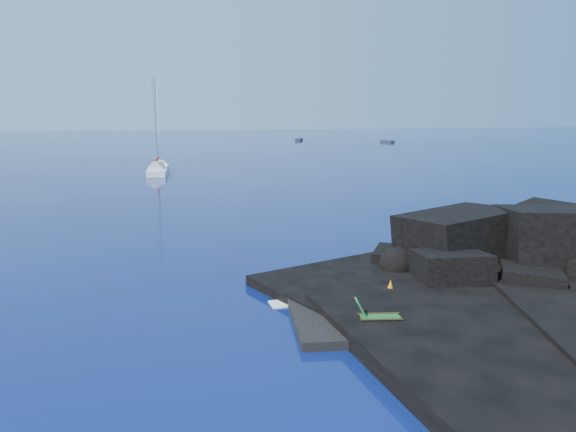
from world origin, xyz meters
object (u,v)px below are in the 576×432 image
marker_cone (390,287)px  distant_boat_b (387,142)px  deck_chair (380,311)px  sunbather (386,292)px  sailboat (158,174)px  distant_boat_a (299,141)px

marker_cone → distant_boat_b: marker_cone is taller
deck_chair → sunbather: 3.38m
sailboat → sunbather: bearing=-76.4°
sunbather → deck_chair: bearing=-144.0°
deck_chair → marker_cone: bearing=71.2°
marker_cone → distant_boat_b: bearing=68.4°
deck_chair → marker_cone: size_ratio=2.56×
deck_chair → marker_cone: (1.69, 3.19, -0.24)m
distant_boat_a → distant_boat_b: (19.24, -11.60, 0.00)m
marker_cone → distant_boat_b: size_ratio=0.16×
deck_chair → marker_cone: 3.62m
sunbather → distant_boat_a: bearing=50.4°
sunbather → marker_cone: (0.24, 0.16, 0.16)m
marker_cone → distant_boat_a: (23.42, 119.18, -0.66)m
sunbather → distant_boat_a: 121.66m
deck_chair → distant_boat_b: bearing=77.3°
marker_cone → distant_boat_b: 115.73m
deck_chair → distant_boat_b: 119.32m
marker_cone → deck_chair: bearing=-117.9°
sailboat → marker_cone: 51.66m
distant_boat_a → marker_cone: bearing=-78.0°
sunbather → marker_cone: size_ratio=2.64×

